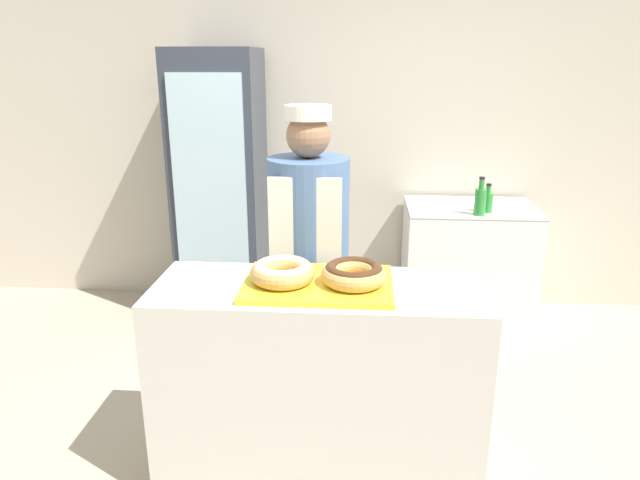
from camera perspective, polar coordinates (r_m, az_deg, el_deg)
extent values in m
plane|color=#B7A88E|center=(2.97, -0.15, -21.88)|extent=(14.00, 14.00, 0.00)
cube|color=beige|center=(4.45, 1.97, 10.63)|extent=(8.00, 0.06, 2.70)
cube|color=beige|center=(2.69, -0.16, -14.06)|extent=(1.45, 0.55, 0.95)
cube|color=yellow|center=(2.47, -0.17, -4.41)|extent=(0.64, 0.46, 0.02)
torus|color=tan|center=(2.46, -3.76, -3.30)|extent=(0.28, 0.28, 0.08)
torus|color=beige|center=(2.45, -3.78, -2.81)|extent=(0.25, 0.25, 0.05)
torus|color=tan|center=(2.43, 3.39, -3.49)|extent=(0.28, 0.28, 0.08)
torus|color=#472814|center=(2.42, 3.40, -3.00)|extent=(0.25, 0.25, 0.05)
cube|color=#382111|center=(2.63, -2.27, -2.40)|extent=(0.07, 0.07, 0.03)
cube|color=#382111|center=(2.62, 2.51, -2.52)|extent=(0.07, 0.07, 0.03)
cylinder|color=#4C4C51|center=(3.20, -1.06, -10.03)|extent=(0.30, 0.30, 0.81)
cylinder|color=#4C6B99|center=(2.94, -1.14, 2.34)|extent=(0.42, 0.42, 0.61)
cube|color=silver|center=(2.89, -1.45, -6.26)|extent=(0.35, 0.02, 1.28)
sphere|color=#936B4C|center=(2.86, -1.19, 10.38)|extent=(0.22, 0.22, 0.22)
cylinder|color=white|center=(2.84, -1.21, 12.64)|extent=(0.23, 0.23, 0.07)
cube|color=#333842|center=(4.27, -9.90, 5.10)|extent=(0.61, 0.57, 1.97)
cube|color=silver|center=(3.98, -10.94, 4.72)|extent=(0.50, 0.02, 1.57)
cube|color=white|center=(4.36, 14.43, -2.33)|extent=(0.92, 0.63, 0.89)
cube|color=gray|center=(4.24, 14.86, 3.05)|extent=(0.92, 0.63, 0.01)
cylinder|color=#2D8C38|center=(4.08, 16.39, 3.60)|extent=(0.07, 0.07, 0.13)
cylinder|color=#2D8C38|center=(4.06, 16.51, 4.88)|extent=(0.03, 0.03, 0.05)
cylinder|color=black|center=(4.05, 16.55, 5.33)|extent=(0.04, 0.04, 0.01)
cylinder|color=#2D8C38|center=(3.98, 15.72, 3.66)|extent=(0.08, 0.08, 0.18)
cylinder|color=#2D8C38|center=(3.96, 15.86, 5.40)|extent=(0.03, 0.03, 0.07)
cylinder|color=black|center=(3.95, 15.91, 5.98)|extent=(0.04, 0.04, 0.01)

